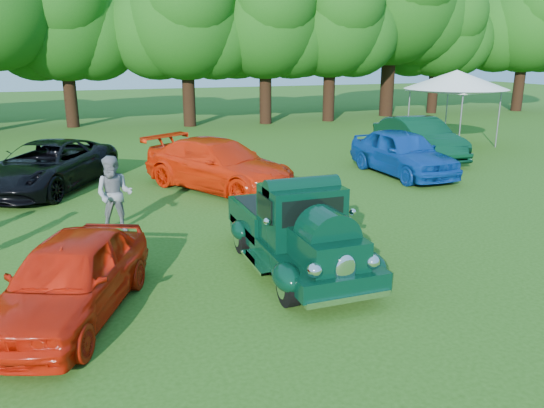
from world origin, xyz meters
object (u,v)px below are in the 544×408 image
object	(u,v)px
hero_pickup	(297,232)
back_car_blue	(402,152)
back_car_black	(47,166)
spectator_grey	(114,194)
canopy_tent	(456,80)
red_convertible	(70,277)
back_car_orange	(219,165)
back_car_green	(418,138)

from	to	relation	value
hero_pickup	back_car_blue	bearing A→B (deg)	44.33
back_car_black	back_car_blue	world-z (taller)	back_car_blue
back_car_black	spectator_grey	distance (m)	5.41
canopy_tent	red_convertible	bearing A→B (deg)	-144.81
red_convertible	back_car_orange	distance (m)	8.80
back_car_blue	red_convertible	bearing A→B (deg)	-148.20
hero_pickup	back_car_green	xyz separation A→B (m)	(9.28, 9.18, 0.07)
back_car_black	red_convertible	bearing A→B (deg)	-56.23
back_car_orange	canopy_tent	world-z (taller)	canopy_tent
hero_pickup	back_car_green	distance (m)	13.05
hero_pickup	red_convertible	xyz separation A→B (m)	(-4.30, -0.65, -0.08)
back_car_black	back_car_green	world-z (taller)	back_car_green
back_car_green	canopy_tent	xyz separation A→B (m)	(3.31, 2.07, 2.21)
red_convertible	back_car_black	size ratio (longest dim) A/B	0.73
back_car_black	back_car_green	size ratio (longest dim) A/B	1.08
back_car_black	spectator_grey	xyz separation A→B (m)	(1.74, -5.11, 0.17)
hero_pickup	red_convertible	bearing A→B (deg)	-171.45
hero_pickup	back_car_orange	bearing A→B (deg)	88.58
spectator_grey	back_car_green	bearing A→B (deg)	44.15
red_convertible	canopy_tent	size ratio (longest dim) A/B	0.71
back_car_black	back_car_blue	distance (m)	12.11
spectator_grey	hero_pickup	bearing A→B (deg)	-27.65
back_car_green	canopy_tent	world-z (taller)	canopy_tent
hero_pickup	back_car_green	size ratio (longest dim) A/B	0.89
back_car_orange	back_car_green	distance (m)	9.38
back_car_blue	canopy_tent	distance (m)	7.59
hero_pickup	red_convertible	size ratio (longest dim) A/B	1.12
back_car_blue	back_car_orange	bearing A→B (deg)	176.82
hero_pickup	red_convertible	world-z (taller)	hero_pickup
back_car_orange	back_car_black	bearing A→B (deg)	128.58
hero_pickup	spectator_grey	world-z (taller)	spectator_grey
back_car_black	canopy_tent	world-z (taller)	canopy_tent
red_convertible	hero_pickup	bearing A→B (deg)	32.53
back_car_green	back_car_orange	bearing A→B (deg)	-161.02
red_convertible	back_car_blue	xyz separation A→B (m)	(11.21, 7.40, 0.12)
back_car_black	spectator_grey	bearing A→B (deg)	-41.82
spectator_grey	canopy_tent	size ratio (longest dim) A/B	0.33
back_car_black	back_car_orange	distance (m)	5.52
back_car_orange	canopy_tent	bearing A→B (deg)	-12.74
red_convertible	back_car_orange	size ratio (longest dim) A/B	0.74
spectator_grey	canopy_tent	bearing A→B (deg)	46.00
spectator_grey	canopy_tent	distance (m)	17.72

